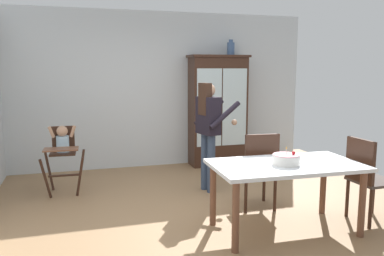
# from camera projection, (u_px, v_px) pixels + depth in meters

# --- Properties ---
(ground_plane) EXTENTS (6.24, 6.24, 0.00)m
(ground_plane) POSITION_uv_depth(u_px,v_px,m) (210.00, 216.00, 4.62)
(ground_plane) COLOR #93704C
(wall_back) EXTENTS (5.32, 0.06, 2.70)m
(wall_back) POSITION_uv_depth(u_px,v_px,m) (162.00, 90.00, 6.91)
(wall_back) COLOR silver
(wall_back) RESTS_ON ground_plane
(china_cabinet) EXTENTS (1.05, 0.48, 1.96)m
(china_cabinet) POSITION_uv_depth(u_px,v_px,m) (218.00, 110.00, 6.98)
(china_cabinet) COLOR #382116
(china_cabinet) RESTS_ON ground_plane
(ceramic_vase) EXTENTS (0.13, 0.13, 0.27)m
(ceramic_vase) POSITION_uv_depth(u_px,v_px,m) (231.00, 48.00, 6.89)
(ceramic_vase) COLOR #3D567F
(ceramic_vase) RESTS_ON china_cabinet
(high_chair_with_toddler) EXTENTS (0.60, 0.70, 0.95)m
(high_chair_with_toddler) POSITION_uv_depth(u_px,v_px,m) (63.00, 147.00, 5.38)
(high_chair_with_toddler) COLOR #382116
(high_chair_with_toddler) RESTS_ON ground_plane
(adult_person) EXTENTS (0.59, 0.57, 1.53)m
(adult_person) POSITION_uv_depth(u_px,v_px,m) (209.00, 123.00, 5.43)
(adult_person) COLOR #33425B
(adult_person) RESTS_ON ground_plane
(dining_table) EXTENTS (1.59, 0.92, 0.74)m
(dining_table) POSITION_uv_depth(u_px,v_px,m) (286.00, 172.00, 4.11)
(dining_table) COLOR silver
(dining_table) RESTS_ON ground_plane
(birthday_cake) EXTENTS (0.28, 0.28, 0.19)m
(birthday_cake) POSITION_uv_depth(u_px,v_px,m) (286.00, 159.00, 4.03)
(birthday_cake) COLOR white
(birthday_cake) RESTS_ON dining_table
(dining_chair_far_side) EXTENTS (0.48, 0.48, 0.96)m
(dining_chair_far_side) POSITION_uv_depth(u_px,v_px,m) (259.00, 166.00, 4.74)
(dining_chair_far_side) COLOR #382116
(dining_chair_far_side) RESTS_ON ground_plane
(dining_chair_right_end) EXTENTS (0.45, 0.45, 0.96)m
(dining_chair_right_end) POSITION_uv_depth(u_px,v_px,m) (366.00, 174.00, 4.37)
(dining_chair_right_end) COLOR #382116
(dining_chair_right_end) RESTS_ON ground_plane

